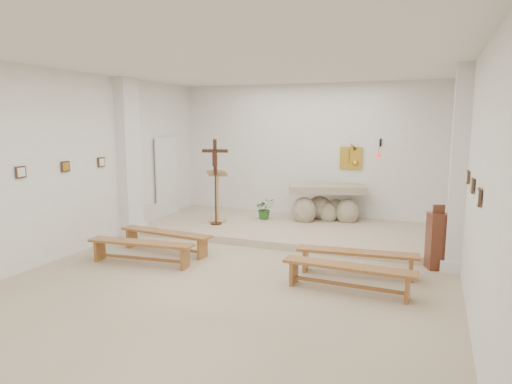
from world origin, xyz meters
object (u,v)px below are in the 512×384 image
at_px(bench_right_second, 348,272).
at_px(altar, 325,206).
at_px(crucifix_stand, 215,176).
at_px(bench_right_front, 357,257).
at_px(bench_left_second, 141,247).
at_px(bench_left_front, 165,237).
at_px(donation_pedestal, 437,241).
at_px(lectern, 218,195).

bearing_deg(bench_right_second, altar, 110.13).
distance_m(crucifix_stand, bench_right_front, 4.23).
bearing_deg(altar, bench_left_second, -137.22).
bearing_deg(bench_left_front, bench_right_front, 5.72).
xyz_separation_m(altar, bench_right_second, (1.30, -4.18, -0.20)).
bearing_deg(crucifix_stand, donation_pedestal, -26.44).
xyz_separation_m(lectern, bench_left_front, (-0.03, -2.27, -0.47)).
bearing_deg(crucifix_stand, bench_right_front, -42.32).
distance_m(altar, bench_left_front, 4.15).
height_order(crucifix_stand, bench_right_second, crucifix_stand).
relative_size(bench_left_front, bench_right_front, 1.00).
height_order(bench_left_front, bench_right_second, same).
height_order(donation_pedestal, bench_right_front, donation_pedestal).
distance_m(lectern, crucifix_stand, 0.59).
bearing_deg(bench_left_second, altar, 54.80).
bearing_deg(bench_right_front, lectern, 143.40).
bearing_deg(bench_right_second, lectern, 142.94).
relative_size(altar, donation_pedestal, 1.73).
bearing_deg(bench_left_second, donation_pedestal, 13.64).
xyz_separation_m(bench_left_front, bench_left_second, (0.00, -0.81, 0.00)).
distance_m(crucifix_stand, donation_pedestal, 5.03).
relative_size(crucifix_stand, bench_left_front, 0.99).
height_order(donation_pedestal, bench_left_front, donation_pedestal).
relative_size(lectern, bench_right_front, 0.64).
bearing_deg(bench_left_front, crucifix_stand, 92.30).
bearing_deg(lectern, altar, 8.74).
bearing_deg(bench_right_second, bench_left_front, 170.53).
bearing_deg(bench_right_second, donation_pedestal, 56.46).
bearing_deg(lectern, bench_right_second, -55.71).
bearing_deg(crucifix_stand, bench_left_front, -106.87).
distance_m(bench_right_front, bench_right_second, 0.81).
relative_size(donation_pedestal, bench_left_second, 0.56).
relative_size(lectern, donation_pedestal, 1.14).
height_order(altar, bench_right_front, altar).
distance_m(lectern, bench_left_front, 2.32).
distance_m(crucifix_stand, bench_left_front, 2.22).
relative_size(altar, bench_left_front, 0.98).
relative_size(crucifix_stand, donation_pedestal, 1.75).
bearing_deg(bench_left_second, crucifix_stand, 82.48).
bearing_deg(donation_pedestal, bench_right_second, -146.94).
height_order(lectern, bench_right_second, lectern).
xyz_separation_m(crucifix_stand, bench_right_front, (3.60, -1.99, -0.99)).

